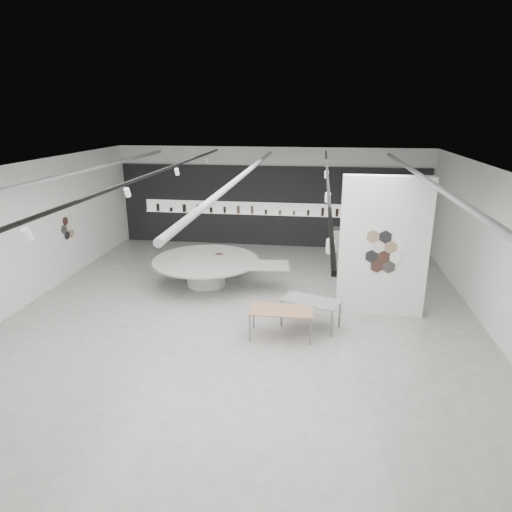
# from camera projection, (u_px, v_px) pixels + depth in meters

# --- Properties ---
(room) EXTENTS (12.02, 14.02, 3.82)m
(room) POSITION_uv_depth(u_px,v_px,m) (236.00, 242.00, 10.97)
(room) COLOR #A6A39D
(room) RESTS_ON ground
(back_wall_display) EXTENTS (11.80, 0.27, 3.10)m
(back_wall_display) POSITION_uv_depth(u_px,v_px,m) (269.00, 207.00, 17.68)
(back_wall_display) COLOR black
(back_wall_display) RESTS_ON ground
(partition_column) EXTENTS (2.20, 0.38, 3.60)m
(partition_column) POSITION_uv_depth(u_px,v_px,m) (383.00, 247.00, 11.52)
(partition_column) COLOR white
(partition_column) RESTS_ON ground
(display_island) EXTENTS (4.35, 3.55, 0.82)m
(display_island) POSITION_uv_depth(u_px,v_px,m) (208.00, 268.00, 13.82)
(display_island) COLOR white
(display_island) RESTS_ON ground
(sample_table_wood) EXTENTS (1.47, 0.74, 0.68)m
(sample_table_wood) POSITION_uv_depth(u_px,v_px,m) (281.00, 312.00, 10.59)
(sample_table_wood) COLOR #A57555
(sample_table_wood) RESTS_ON ground
(sample_table_stone) EXTENTS (1.51, 1.11, 0.70)m
(sample_table_stone) POSITION_uv_depth(u_px,v_px,m) (311.00, 302.00, 11.09)
(sample_table_stone) COLOR gray
(sample_table_stone) RESTS_ON ground
(kitchen_counter) EXTENTS (1.54, 0.64, 1.20)m
(kitchen_counter) POSITION_uv_depth(u_px,v_px,m) (353.00, 240.00, 17.22)
(kitchen_counter) COLOR white
(kitchen_counter) RESTS_ON ground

